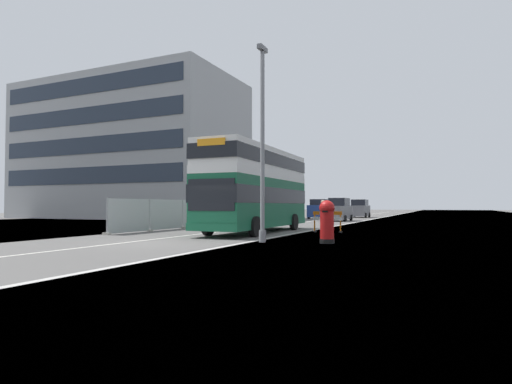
{
  "coord_description": "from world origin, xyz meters",
  "views": [
    {
      "loc": [
        10.86,
        -13.79,
        1.53
      ],
      "look_at": [
        2.08,
        5.49,
        2.2
      ],
      "focal_mm": 29.69,
      "sensor_mm": 36.0,
      "label": 1
    }
  ],
  "objects": [
    {
      "name": "car_oncoming_near",
      "position": [
        1.15,
        27.21,
        1.05
      ],
      "size": [
        1.91,
        4.41,
        2.24
      ],
      "color": "slate",
      "rests_on": "ground"
    },
    {
      "name": "backdrop_office_block",
      "position": [
        -25.16,
        27.53,
        8.26
      ],
      "size": [
        26.88,
        14.18,
        16.52
      ],
      "color": "#9EA0A3",
      "rests_on": "ground"
    },
    {
      "name": "lamppost_foreground",
      "position": [
        3.84,
        2.28,
        3.87
      ],
      "size": [
        0.29,
        0.7,
        8.21
      ],
      "color": "gray",
      "rests_on": "ground"
    },
    {
      "name": "double_decker_bus",
      "position": [
        0.9,
        8.15,
        2.51
      ],
      "size": [
        3.12,
        10.94,
        4.71
      ],
      "color": "#145638",
      "rests_on": "ground"
    },
    {
      "name": "construction_site_fence",
      "position": [
        -5.17,
        11.37,
        0.93
      ],
      "size": [
        0.44,
        17.2,
        1.94
      ],
      "color": "#A8AAAD",
      "rests_on": "ground"
    },
    {
      "name": "roadworks_barrier",
      "position": [
        4.59,
        9.77,
        0.75
      ],
      "size": [
        1.65,
        0.61,
        1.19
      ],
      "color": "orange",
      "rests_on": "ground"
    },
    {
      "name": "bare_tree_far_verge_near",
      "position": [
        -11.02,
        41.25,
        2.7
      ],
      "size": [
        3.41,
        2.91,
        5.88
      ],
      "color": "#4C3D2D",
      "rests_on": "ground"
    },
    {
      "name": "ground",
      "position": [
        0.64,
        0.14,
        -0.05
      ],
      "size": [
        140.0,
        280.0,
        0.1
      ],
      "color": "#565451"
    },
    {
      "name": "red_pillar_postbox",
      "position": [
        6.38,
        2.97,
        0.95
      ],
      "size": [
        0.62,
        0.62,
        1.74
      ],
      "color": "black",
      "rests_on": "ground"
    },
    {
      "name": "pedestrian_at_kerb",
      "position": [
        5.19,
        6.7,
        0.91
      ],
      "size": [
        0.34,
        0.34,
        1.8
      ],
      "color": "#2D3342",
      "rests_on": "ground"
    },
    {
      "name": "car_receding_far",
      "position": [
        0.71,
        40.05,
        1.06
      ],
      "size": [
        2.08,
        4.31,
        2.25
      ],
      "color": "slate",
      "rests_on": "ground"
    },
    {
      "name": "car_receding_mid",
      "position": [
        -2.69,
        33.78,
        1.05
      ],
      "size": [
        2.1,
        3.99,
        2.23
      ],
      "color": "navy",
      "rests_on": "ground"
    }
  ]
}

